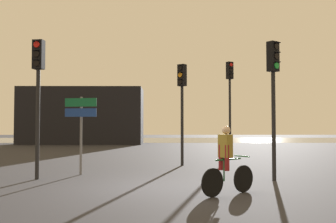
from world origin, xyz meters
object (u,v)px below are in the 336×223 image
object	(u,v)px
traffic_light_far_right	(230,91)
cyclist	(227,160)
distant_building	(83,116)
traffic_light_near_left	(38,82)
direction_sign_post	(81,121)
traffic_light_center	(182,95)
traffic_light_near_right	(273,83)

from	to	relation	value
traffic_light_far_right	cyclist	xyz separation A→B (m)	(-1.96, -10.66, -2.62)
distant_building	cyclist	distance (m)	26.97
distant_building	cyclist	xyz separation A→B (m)	(8.96, -25.38, -1.72)
traffic_light_near_left	traffic_light_far_right	bearing A→B (deg)	-122.85
traffic_light_near_left	direction_sign_post	xyz separation A→B (m)	(1.08, 1.07, -1.18)
cyclist	traffic_light_center	bearing A→B (deg)	149.42
traffic_light_far_right	direction_sign_post	world-z (taller)	traffic_light_far_right
direction_sign_post	cyclist	bearing A→B (deg)	148.57
traffic_light_near_right	direction_sign_post	size ratio (longest dim) A/B	1.60
cyclist	traffic_light_far_right	bearing A→B (deg)	132.61
traffic_light_near_left	direction_sign_post	world-z (taller)	traffic_light_near_left
traffic_light_center	traffic_light_near_right	world-z (taller)	traffic_light_center
traffic_light_near_right	distant_building	bearing A→B (deg)	-100.66
traffic_light_far_right	direction_sign_post	bearing A→B (deg)	20.44
traffic_light_near_right	cyclist	size ratio (longest dim) A/B	2.57
traffic_light_far_right	traffic_light_near_left	bearing A→B (deg)	19.93
distant_building	traffic_light_near_right	xyz separation A→B (m)	(10.77, -23.06, 0.36)
distant_building	traffic_light_far_right	size ratio (longest dim) A/B	2.18
distant_building	traffic_light_center	xyz separation A→B (m)	(8.22, -18.78, 0.37)
distant_building	traffic_light_near_left	distance (m)	23.04
traffic_light_center	traffic_light_far_right	distance (m)	4.91
distant_building	direction_sign_post	distance (m)	22.20
direction_sign_post	cyclist	size ratio (longest dim) A/B	1.60
traffic_light_near_right	traffic_light_near_left	distance (m)	7.15
distant_building	direction_sign_post	size ratio (longest dim) A/B	4.19
traffic_light_near_left	direction_sign_post	bearing A→B (deg)	-125.95
distant_building	traffic_light_far_right	xyz separation A→B (m)	(10.92, -14.71, 0.89)
traffic_light_center	cyclist	distance (m)	6.96
direction_sign_post	traffic_light_center	bearing A→B (deg)	-130.98
traffic_light_far_right	direction_sign_post	distance (m)	9.48
cyclist	traffic_light_near_right	bearing A→B (deg)	105.07
traffic_light_near_left	direction_sign_post	distance (m)	1.92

